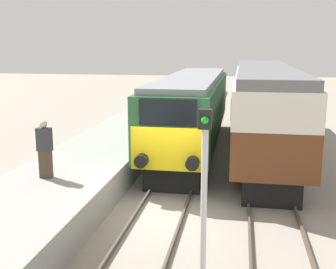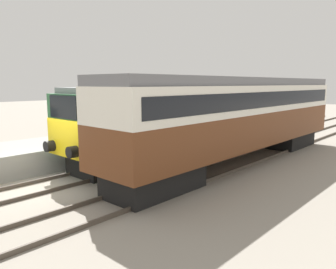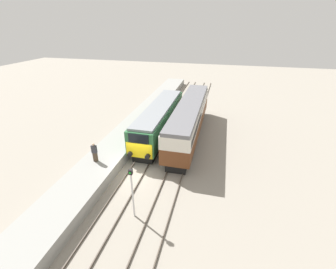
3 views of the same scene
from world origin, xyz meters
name	(u,v)px [view 2 (image 2 of 3)]	position (x,y,z in m)	size (l,w,h in m)	color
ground_plane	(36,189)	(0.00, 0.00, 0.00)	(120.00, 120.00, 0.00)	gray
platform_left	(137,138)	(-3.30, 8.00, 0.52)	(3.50, 50.00, 1.04)	gray
rails_near_track	(137,163)	(0.00, 5.00, 0.07)	(1.51, 60.00, 0.14)	#4C4238
rails_far_track	(194,177)	(3.40, 5.00, 0.07)	(1.50, 60.00, 0.14)	#4C4238
locomotive	(180,117)	(0.00, 8.12, 2.06)	(2.70, 14.10, 3.67)	black
passenger_carriage	(241,112)	(3.40, 8.64, 2.47)	(2.75, 16.13, 4.10)	black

